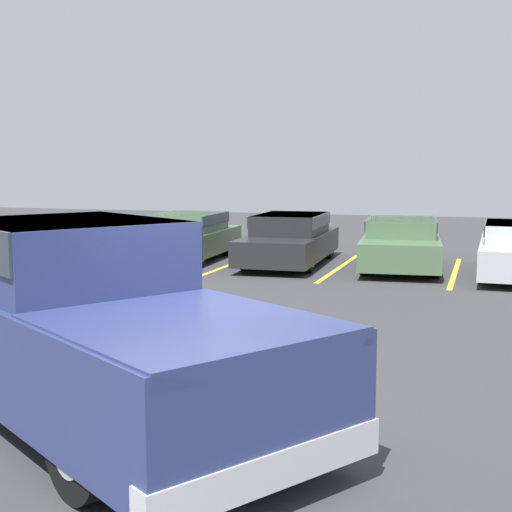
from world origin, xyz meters
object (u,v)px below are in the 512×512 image
at_px(parked_sedan_a, 187,235).
at_px(pickup_truck, 81,319).
at_px(parked_sedan_c, 401,242).
at_px(parked_sedan_b, 290,238).

bearing_deg(parked_sedan_a, pickup_truck, 15.51).
distance_m(pickup_truck, parked_sedan_c, 11.54).
xyz_separation_m(pickup_truck, parked_sedan_c, (1.87, 11.38, -0.30)).
distance_m(parked_sedan_a, parked_sedan_c, 5.62).
height_order(pickup_truck, parked_sedan_b, pickup_truck).
bearing_deg(parked_sedan_b, parked_sedan_a, -90.82).
bearing_deg(parked_sedan_c, parked_sedan_b, -95.06).
bearing_deg(parked_sedan_b, parked_sedan_c, 87.81).
xyz_separation_m(parked_sedan_a, parked_sedan_b, (2.82, 0.09, 0.01)).
bearing_deg(parked_sedan_b, pickup_truck, 2.07).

